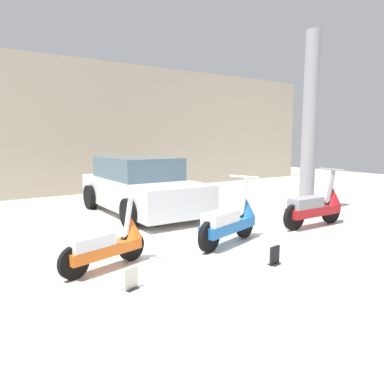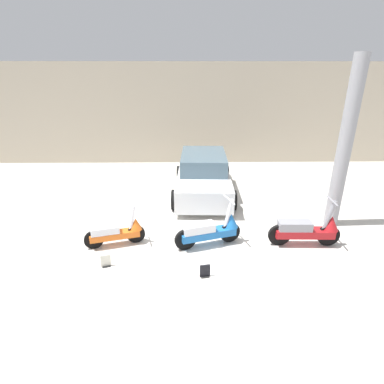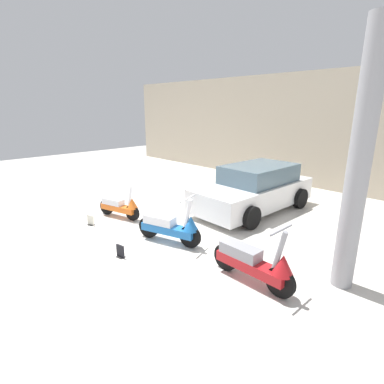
{
  "view_description": "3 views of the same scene",
  "coord_description": "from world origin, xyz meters",
  "px_view_note": "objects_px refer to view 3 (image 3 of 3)",
  "views": [
    {
      "loc": [
        -3.58,
        -4.09,
        1.72
      ],
      "look_at": [
        0.54,
        1.77,
        0.68
      ],
      "focal_mm": 35.0,
      "sensor_mm": 36.0,
      "label": 1
    },
    {
      "loc": [
        -0.15,
        -5.45,
        3.65
      ],
      "look_at": [
        -0.04,
        2.08,
        0.64
      ],
      "focal_mm": 28.0,
      "sensor_mm": 36.0,
      "label": 2
    },
    {
      "loc": [
        4.94,
        -3.42,
        2.85
      ],
      "look_at": [
        -0.07,
        1.48,
        0.85
      ],
      "focal_mm": 28.0,
      "sensor_mm": 36.0,
      "label": 3
    }
  ],
  "objects_px": {
    "car_rear_left": "(255,189)",
    "support_column_side": "(359,164)",
    "scooter_front_left": "(120,206)",
    "placard_near_right_scooter": "(120,252)",
    "scooter_front_center": "(255,262)",
    "scooter_front_right": "(171,226)",
    "placard_near_left_scooter": "(91,221)"
  },
  "relations": [
    {
      "from": "scooter_front_left",
      "to": "scooter_front_center",
      "type": "distance_m",
      "value": 4.26
    },
    {
      "from": "placard_near_left_scooter",
      "to": "placard_near_right_scooter",
      "type": "bearing_deg",
      "value": -10.33
    },
    {
      "from": "placard_near_right_scooter",
      "to": "scooter_front_center",
      "type": "bearing_deg",
      "value": 25.09
    },
    {
      "from": "car_rear_left",
      "to": "support_column_side",
      "type": "xyz_separation_m",
      "value": [
        3.2,
        -2.14,
        1.42
      ]
    },
    {
      "from": "scooter_front_center",
      "to": "support_column_side",
      "type": "relative_size",
      "value": 0.39
    },
    {
      "from": "scooter_front_center",
      "to": "placard_near_left_scooter",
      "type": "bearing_deg",
      "value": -168.94
    },
    {
      "from": "scooter_front_left",
      "to": "placard_near_right_scooter",
      "type": "relative_size",
      "value": 5.05
    },
    {
      "from": "placard_near_left_scooter",
      "to": "scooter_front_right",
      "type": "bearing_deg",
      "value": 19.79
    },
    {
      "from": "car_rear_left",
      "to": "placard_near_left_scooter",
      "type": "distance_m",
      "value": 4.5
    },
    {
      "from": "scooter_front_left",
      "to": "scooter_front_right",
      "type": "relative_size",
      "value": 0.87
    },
    {
      "from": "scooter_front_right",
      "to": "placard_near_left_scooter",
      "type": "height_order",
      "value": "scooter_front_right"
    },
    {
      "from": "scooter_front_center",
      "to": "scooter_front_left",
      "type": "bearing_deg",
      "value": -179.71
    },
    {
      "from": "placard_near_left_scooter",
      "to": "support_column_side",
      "type": "distance_m",
      "value": 5.96
    },
    {
      "from": "placard_near_right_scooter",
      "to": "scooter_front_left",
      "type": "bearing_deg",
      "value": 148.2
    },
    {
      "from": "scooter_front_center",
      "to": "scooter_front_right",
      "type": "bearing_deg",
      "value": -179.74
    },
    {
      "from": "support_column_side",
      "to": "scooter_front_left",
      "type": "bearing_deg",
      "value": -169.79
    },
    {
      "from": "placard_near_left_scooter",
      "to": "support_column_side",
      "type": "height_order",
      "value": "support_column_side"
    },
    {
      "from": "scooter_front_right",
      "to": "support_column_side",
      "type": "distance_m",
      "value": 3.72
    },
    {
      "from": "scooter_front_left",
      "to": "placard_near_right_scooter",
      "type": "height_order",
      "value": "scooter_front_left"
    },
    {
      "from": "car_rear_left",
      "to": "placard_near_left_scooter",
      "type": "height_order",
      "value": "car_rear_left"
    },
    {
      "from": "scooter_front_left",
      "to": "support_column_side",
      "type": "xyz_separation_m",
      "value": [
        5.28,
        0.95,
        1.7
      ]
    },
    {
      "from": "scooter_front_left",
      "to": "car_rear_left",
      "type": "xyz_separation_m",
      "value": [
        2.08,
        3.1,
        0.28
      ]
    },
    {
      "from": "scooter_front_right",
      "to": "placard_near_right_scooter",
      "type": "height_order",
      "value": "scooter_front_right"
    },
    {
      "from": "scooter_front_center",
      "to": "placard_near_right_scooter",
      "type": "bearing_deg",
      "value": -153.56
    },
    {
      "from": "car_rear_left",
      "to": "support_column_side",
      "type": "distance_m",
      "value": 4.11
    },
    {
      "from": "scooter_front_left",
      "to": "scooter_front_center",
      "type": "height_order",
      "value": "scooter_front_center"
    },
    {
      "from": "scooter_front_center",
      "to": "placard_near_left_scooter",
      "type": "xyz_separation_m",
      "value": [
        -4.34,
        -0.74,
        -0.28
      ]
    },
    {
      "from": "scooter_front_left",
      "to": "placard_near_right_scooter",
      "type": "xyz_separation_m",
      "value": [
        1.9,
        -1.18,
        -0.22
      ]
    },
    {
      "from": "scooter_front_left",
      "to": "support_column_side",
      "type": "height_order",
      "value": "support_column_side"
    },
    {
      "from": "scooter_front_right",
      "to": "car_rear_left",
      "type": "distance_m",
      "value": 3.14
    },
    {
      "from": "scooter_front_right",
      "to": "placard_near_left_scooter",
      "type": "relative_size",
      "value": 5.79
    },
    {
      "from": "scooter_front_right",
      "to": "support_column_side",
      "type": "bearing_deg",
      "value": 0.18
    }
  ]
}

